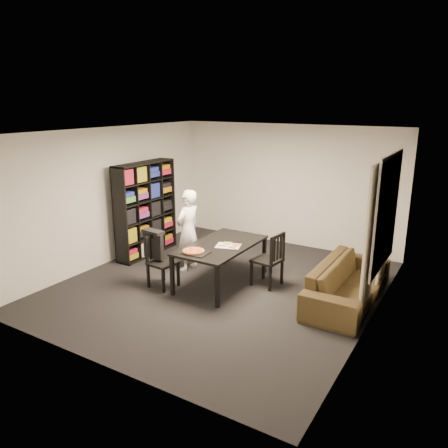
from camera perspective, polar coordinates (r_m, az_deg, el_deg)
The scene contains 16 objects.
room at distance 7.17m, azimuth -0.39°, elevation 1.54°, with size 5.01×5.51×2.61m.
window_pane at distance 6.81m, azimuth 20.54°, elevation 1.48°, with size 0.02×1.40×1.60m, color black.
window_frame at distance 6.81m, azimuth 20.50°, elevation 1.48°, with size 0.03×1.52×1.72m, color white.
curtain_left at distance 6.43m, azimuth 18.60°, elevation -2.42°, with size 0.03×0.70×2.25m, color beige.
curtain_right at distance 7.41m, azimuth 20.42°, elevation -0.21°, with size 0.03×0.70×2.25m, color beige.
bookshelf at distance 8.98m, azimuth -10.18°, elevation 1.93°, with size 0.35×1.50×1.90m, color black.
dining_table at distance 7.44m, azimuth -0.40°, elevation -3.12°, with size 0.96×1.72×0.72m.
chair_left at distance 7.49m, azimuth -8.48°, elevation -4.32°, with size 0.46×0.46×0.90m.
chair_right at distance 7.42m, azimuth 6.25°, elevation -4.23°, with size 0.49×0.49×0.95m.
draped_jacket at distance 7.50m, azimuth -9.20°, elevation -2.46°, with size 0.42×0.22×0.50m.
person at distance 8.07m, azimuth -4.72°, elevation -0.83°, with size 0.56×0.36×1.52m, color white.
baking_tray at distance 7.01m, azimuth -3.69°, elevation -3.78°, with size 0.40×0.32×0.01m, color black.
pepperoni_pizza at distance 7.04m, azimuth -4.01°, elevation -3.52°, with size 0.35×0.35×0.03m.
kitchen_towel at distance 7.33m, azimuth 0.56°, elevation -2.88°, with size 0.40×0.30×0.01m, color white.
pizza_slices at distance 7.34m, azimuth 0.75°, elevation -2.75°, with size 0.37×0.31×0.01m, color gold, non-canonical shape.
sofa at distance 7.19m, azimuth 15.91°, elevation -7.34°, with size 2.17×0.85×0.64m, color #3C3418.
Camera 1 is at (3.63, -5.93, 3.08)m, focal length 35.00 mm.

